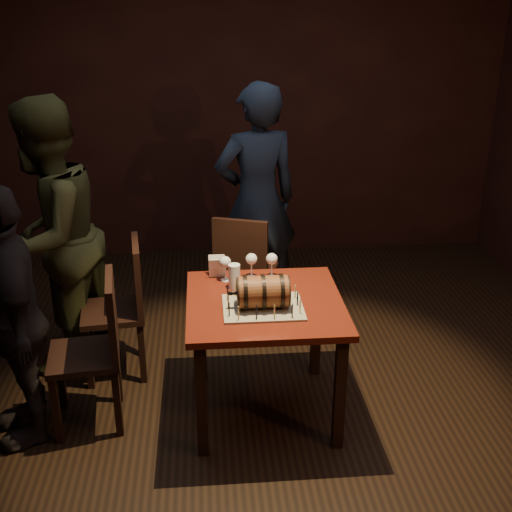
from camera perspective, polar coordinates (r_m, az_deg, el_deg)
name	(u,v)px	position (r m, az deg, el deg)	size (l,w,h in m)	color
room_shell	(255,185)	(3.60, -0.11, 6.31)	(5.04, 5.04, 2.80)	black
pub_table	(265,318)	(3.76, 0.78, -5.50)	(0.90, 0.90, 0.75)	#47120B
cake_board	(263,307)	(3.62, 0.63, -4.59)	(0.45, 0.35, 0.01)	gray
barrel_cake	(263,292)	(3.58, 0.63, -3.20)	(0.34, 0.20, 0.20)	brown
birthday_candles	(263,300)	(3.60, 0.63, -3.93)	(0.40, 0.30, 0.09)	#E2DC87
wine_glass_left	(225,263)	(3.91, -2.76, -0.64)	(0.07, 0.07, 0.16)	silver
wine_glass_mid	(251,260)	(3.95, -0.41, -0.37)	(0.07, 0.07, 0.16)	silver
wine_glass_right	(272,260)	(3.95, 1.41, -0.35)	(0.07, 0.07, 0.16)	silver
pint_of_ale	(234,277)	(3.84, -1.95, -1.85)	(0.07, 0.07, 0.15)	silver
menu_card	(217,267)	(3.99, -3.50, -1.00)	(0.10, 0.05, 0.13)	white
chair_back	(244,268)	(4.70, -1.08, -1.07)	(0.51, 0.51, 0.93)	black
chair_left_rear	(124,301)	(4.30, -11.65, -3.96)	(0.44, 0.44, 0.93)	black
chair_left_front	(97,344)	(3.84, -13.94, -7.59)	(0.44, 0.44, 0.93)	black
person_back	(257,201)	(4.96, 0.06, 4.93)	(0.66, 0.43, 1.81)	#1B2436
person_left_rear	(50,238)	(4.39, -17.87, 1.51)	(0.89, 0.69, 1.82)	#3B3C1E
person_left_front	(12,317)	(3.76, -20.84, -5.10)	(0.89, 0.37, 1.51)	black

